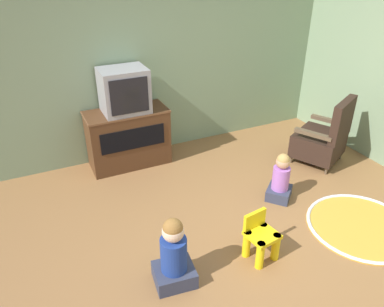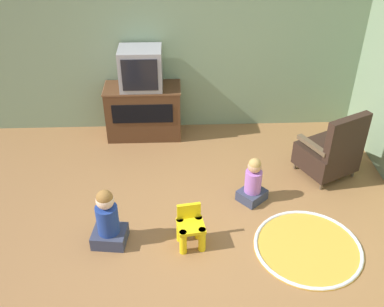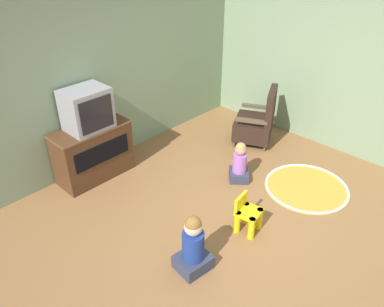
{
  "view_description": "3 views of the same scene",
  "coord_description": "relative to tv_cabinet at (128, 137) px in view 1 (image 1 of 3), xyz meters",
  "views": [
    {
      "loc": [
        -1.74,
        -2.22,
        2.58
      ],
      "look_at": [
        -0.36,
        0.69,
        0.8
      ],
      "focal_mm": 35.0,
      "sensor_mm": 36.0,
      "label": 1
    },
    {
      "loc": [
        -0.15,
        -3.48,
        3.44
      ],
      "look_at": [
        0.01,
        0.54,
        0.72
      ],
      "focal_mm": 42.0,
      "sensor_mm": 36.0,
      "label": 2
    },
    {
      "loc": [
        -2.85,
        -1.91,
        3.09
      ],
      "look_at": [
        -0.18,
        0.65,
        0.8
      ],
      "focal_mm": 35.0,
      "sensor_mm": 36.0,
      "label": 3
    }
  ],
  "objects": [
    {
      "name": "child_watching_center",
      "position": [
        1.33,
        -1.52,
        -0.14
      ],
      "size": [
        0.39,
        0.39,
        0.58
      ],
      "rotation": [
        0.0,
        0.0,
        0.72
      ],
      "color": "#33384C",
      "rests_on": "ground_plane"
    },
    {
      "name": "wall_back",
      "position": [
        0.39,
        0.32,
        0.99
      ],
      "size": [
        5.55,
        0.12,
        2.78
      ],
      "color": "gray",
      "rests_on": "ground_plane"
    },
    {
      "name": "ground_plane",
      "position": [
        0.61,
        -2.12,
        -0.39
      ],
      "size": [
        30.0,
        30.0,
        0.0
      ],
      "primitive_type": "plane",
      "color": "olive"
    },
    {
      "name": "child_watching_left",
      "position": [
        -0.26,
        -2.15,
        -0.1
      ],
      "size": [
        0.38,
        0.34,
        0.68
      ],
      "rotation": [
        0.0,
        0.0,
        -0.12
      ],
      "color": "#33384C",
      "rests_on": "ground_plane"
    },
    {
      "name": "black_armchair",
      "position": [
        2.35,
        -1.07,
        -0.05
      ],
      "size": [
        0.81,
        0.79,
        0.93
      ],
      "rotation": [
        0.0,
        0.0,
        3.61
      ],
      "color": "brown",
      "rests_on": "ground_plane"
    },
    {
      "name": "play_mat",
      "position": [
        1.8,
        -2.32,
        -0.38
      ],
      "size": [
        1.13,
        1.13,
        0.04
      ],
      "color": "gold",
      "rests_on": "ground_plane"
    },
    {
      "name": "yellow_kid_chair",
      "position": [
        0.58,
        -2.21,
        -0.19
      ],
      "size": [
        0.31,
        0.3,
        0.46
      ],
      "rotation": [
        0.0,
        0.0,
        0.15
      ],
      "color": "yellow",
      "rests_on": "ground_plane"
    },
    {
      "name": "tv_cabinet",
      "position": [
        0.0,
        0.0,
        0.0
      ],
      "size": [
        1.05,
        0.48,
        0.76
      ],
      "color": "#4C2D19",
      "rests_on": "ground_plane"
    },
    {
      "name": "television",
      "position": [
        0.0,
        -0.01,
        0.64
      ],
      "size": [
        0.57,
        0.46,
        0.55
      ],
      "color": "#939399",
      "rests_on": "tv_cabinet"
    }
  ]
}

